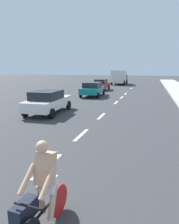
{
  "coord_description": "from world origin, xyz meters",
  "views": [
    {
      "loc": [
        3.0,
        1.51,
        3.01
      ],
      "look_at": [
        0.38,
        10.1,
        1.1
      ],
      "focal_mm": 32.44,
      "sensor_mm": 36.0,
      "label": 1
    }
  ],
  "objects_px": {
    "cyclist": "(41,194)",
    "parked_car_white": "(48,101)",
    "parked_car_teal": "(93,89)",
    "parked_car_red": "(101,84)",
    "delivery_truck": "(119,77)"
  },
  "relations": [
    {
      "from": "cyclist",
      "to": "parked_car_red",
      "type": "height_order",
      "value": "cyclist"
    },
    {
      "from": "cyclist",
      "to": "parked_car_white",
      "type": "distance_m",
      "value": 10.76
    },
    {
      "from": "parked_car_teal",
      "to": "cyclist",
      "type": "bearing_deg",
      "value": -78.46
    },
    {
      "from": "cyclist",
      "to": "parked_car_teal",
      "type": "height_order",
      "value": "cyclist"
    },
    {
      "from": "delivery_truck",
      "to": "parked_car_red",
      "type": "bearing_deg",
      "value": -93.88
    },
    {
      "from": "cyclist",
      "to": "parked_car_red",
      "type": "relative_size",
      "value": 0.46
    },
    {
      "from": "parked_car_teal",
      "to": "delivery_truck",
      "type": "bearing_deg",
      "value": 87.74
    },
    {
      "from": "cyclist",
      "to": "delivery_truck",
      "type": "bearing_deg",
      "value": -80.41
    },
    {
      "from": "cyclist",
      "to": "parked_car_white",
      "type": "height_order",
      "value": "cyclist"
    },
    {
      "from": "parked_car_white",
      "to": "delivery_truck",
      "type": "relative_size",
      "value": 0.72
    },
    {
      "from": "cyclist",
      "to": "delivery_truck",
      "type": "relative_size",
      "value": 0.29
    },
    {
      "from": "cyclist",
      "to": "delivery_truck",
      "type": "height_order",
      "value": "delivery_truck"
    },
    {
      "from": "parked_car_teal",
      "to": "parked_car_red",
      "type": "height_order",
      "value": "same"
    },
    {
      "from": "parked_car_white",
      "to": "delivery_truck",
      "type": "distance_m",
      "value": 28.08
    },
    {
      "from": "parked_car_red",
      "to": "delivery_truck",
      "type": "height_order",
      "value": "delivery_truck"
    }
  ]
}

